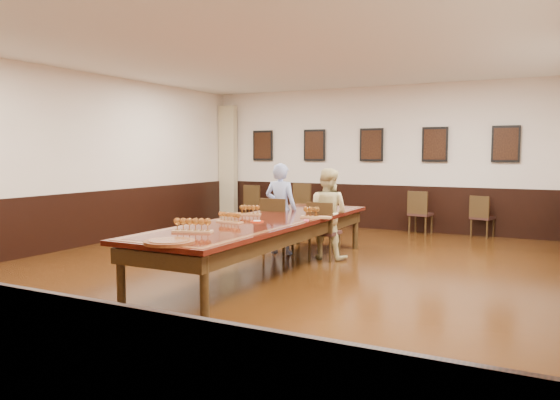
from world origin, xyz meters
The scene contains 23 objects.
floor centered at (0.00, 0.00, -0.01)m, with size 8.00×10.00×0.02m, color black.
ceiling centered at (0.00, 0.00, 3.21)m, with size 8.00×10.00×0.02m, color white.
wall_back centered at (0.00, 5.01, 1.60)m, with size 8.00×0.02×3.20m, color beige.
wall_left centered at (-4.01, 0.00, 1.60)m, with size 0.02×10.00×3.20m, color beige.
chair_man centered at (-0.39, 1.19, 0.49)m, with size 0.45×0.50×0.97m, color #321B16, non-canonical shape.
chair_woman centered at (0.46, 1.16, 0.47)m, with size 0.44×0.48×0.94m, color #321B16, non-canonical shape.
spare_chair_a centered at (-2.78, 4.55, 0.47)m, with size 0.44×0.48×0.94m, color #321B16, non-canonical shape.
spare_chair_b centered at (-1.37, 4.49, 0.51)m, with size 0.48×0.53×1.03m, color #321B16, non-canonical shape.
spare_chair_c centered at (1.21, 4.63, 0.46)m, with size 0.43×0.47×0.92m, color #321B16, non-canonical shape.
spare_chair_d centered at (2.42, 4.80, 0.43)m, with size 0.40×0.44×0.86m, color #321B16, non-canonical shape.
person_man centered at (-0.40, 1.29, 0.77)m, with size 0.57×0.37×1.55m, color #506BC8.
person_woman centered at (0.47, 1.26, 0.74)m, with size 0.73×0.57×1.48m, color beige.
pink_phone centered at (0.60, 0.17, 0.76)m, with size 0.07×0.14×0.01m, color #D34669.
curtain centered at (-3.75, 4.82, 1.45)m, with size 0.45×0.18×2.90m, color #C3B286.
wainscoting centered at (0.00, 0.00, 0.50)m, with size 8.00×10.00×1.00m.
conference_table centered at (0.00, 0.00, 0.61)m, with size 1.40×5.00×0.76m.
posters centered at (0.00, 4.94, 1.90)m, with size 6.14×0.04×0.74m.
flight_a centered at (-0.51, 0.40, 0.82)m, with size 0.44×0.23×0.16m.
flight_b centered at (0.57, 0.52, 0.83)m, with size 0.48×0.21×0.17m.
flight_c centered at (-0.25, -0.55, 0.82)m, with size 0.42×0.19×0.15m.
flight_d centered at (-0.14, -1.55, 0.84)m, with size 0.51×0.31×0.18m.
red_plate_grp centered at (0.06, -0.31, 0.76)m, with size 0.19×0.19×0.02m.
carved_platter centered at (0.13, -2.32, 0.77)m, with size 0.63×0.63×0.04m.
Camera 1 is at (3.87, -6.91, 1.73)m, focal length 35.00 mm.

